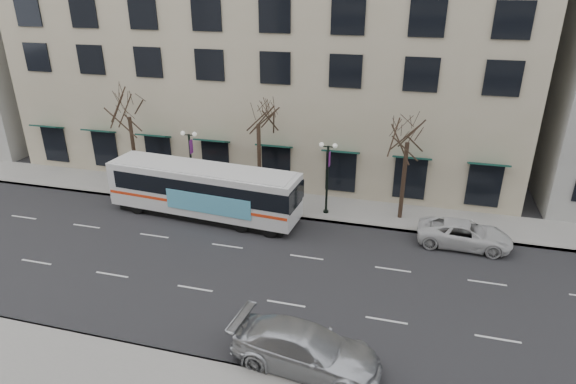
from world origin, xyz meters
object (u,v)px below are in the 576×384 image
(lamp_post_left, at_px, (191,162))
(lamp_post_right, at_px, (327,175))
(tree_far_left, at_px, (127,104))
(silver_car, at_px, (306,349))
(tree_far_mid, at_px, (258,110))
(tree_far_right, at_px, (409,128))
(white_pickup, at_px, (464,234))
(city_bus, at_px, (205,190))

(lamp_post_left, xyz_separation_m, lamp_post_right, (10.00, 0.00, 0.00))
(tree_far_left, distance_m, lamp_post_right, 15.48)
(tree_far_left, distance_m, silver_car, 23.34)
(tree_far_left, height_order, tree_far_mid, tree_far_mid)
(tree_far_mid, relative_size, tree_far_right, 1.06)
(tree_far_mid, distance_m, white_pickup, 15.47)
(lamp_post_left, xyz_separation_m, city_bus, (2.06, -2.41, -0.97))
(city_bus, distance_m, white_pickup, 16.94)
(tree_far_mid, height_order, lamp_post_right, tree_far_mid)
(tree_far_right, bearing_deg, tree_far_left, 180.00)
(city_bus, bearing_deg, white_pickup, 6.14)
(lamp_post_right, bearing_deg, white_pickup, -12.60)
(lamp_post_left, bearing_deg, city_bus, -49.52)
(lamp_post_left, relative_size, city_bus, 0.39)
(tree_far_mid, xyz_separation_m, silver_car, (6.93, -15.00, -5.98))
(tree_far_right, relative_size, lamp_post_right, 1.55)
(silver_car, bearing_deg, tree_far_left, 54.92)
(tree_far_left, relative_size, lamp_post_left, 1.60)
(lamp_post_right, bearing_deg, tree_far_mid, 173.17)
(tree_far_left, height_order, lamp_post_left, tree_far_left)
(tree_far_right, bearing_deg, lamp_post_right, -173.15)
(tree_far_right, bearing_deg, tree_far_mid, 180.00)
(white_pickup, bearing_deg, tree_far_right, 58.27)
(lamp_post_left, bearing_deg, lamp_post_right, 0.00)
(silver_car, bearing_deg, tree_far_right, -5.11)
(tree_far_right, relative_size, silver_car, 1.27)
(lamp_post_left, relative_size, silver_car, 0.82)
(lamp_post_right, distance_m, city_bus, 8.36)
(lamp_post_left, relative_size, white_pickup, 0.93)
(lamp_post_right, xyz_separation_m, city_bus, (-7.94, -2.41, -0.97))
(city_bus, bearing_deg, tree_far_right, 17.85)
(tree_far_mid, bearing_deg, tree_far_left, -180.00)
(lamp_post_right, bearing_deg, silver_car, -82.41)
(tree_far_right, relative_size, lamp_post_left, 1.55)
(lamp_post_left, distance_m, city_bus, 3.32)
(tree_far_mid, distance_m, lamp_post_right, 6.41)
(tree_far_left, xyz_separation_m, tree_far_right, (20.00, 0.00, -0.28))
(tree_far_mid, relative_size, silver_car, 1.34)
(lamp_post_right, bearing_deg, tree_far_left, 177.71)
(tree_far_left, height_order, city_bus, tree_far_left)
(tree_far_left, xyz_separation_m, lamp_post_right, (15.01, -0.60, -3.75))
(tree_far_right, xyz_separation_m, white_pickup, (3.96, -2.60, -5.65))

